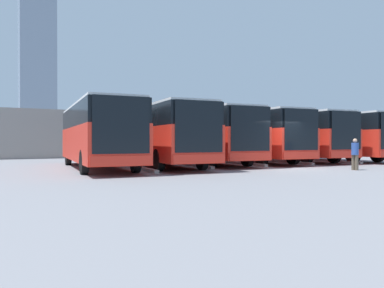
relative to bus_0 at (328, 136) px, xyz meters
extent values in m
plane|color=gray|center=(8.75, 5.33, -1.86)|extent=(600.00, 600.00, 0.00)
cube|color=red|center=(0.00, -0.02, -0.55)|extent=(3.45, 11.38, 1.72)
cube|color=black|center=(0.00, -0.02, 0.84)|extent=(3.39, 11.21, 1.05)
cube|color=silver|center=(0.00, -0.02, 1.42)|extent=(3.31, 10.93, 0.12)
cylinder|color=black|center=(-0.87, 3.54, -1.32)|extent=(0.38, 1.10, 1.08)
cylinder|color=black|center=(1.41, 3.36, -1.32)|extent=(0.38, 1.10, 1.08)
cylinder|color=black|center=(-1.41, -3.40, -1.32)|extent=(0.38, 1.10, 1.08)
cylinder|color=black|center=(0.87, -3.57, -1.32)|extent=(0.38, 1.10, 1.08)
cube|color=#B2B2AD|center=(1.75, 1.66, -1.79)|extent=(0.68, 5.63, 0.15)
cube|color=red|center=(3.50, -0.68, -0.55)|extent=(3.45, 11.38, 1.72)
cube|color=black|center=(3.50, -0.68, 0.84)|extent=(3.39, 11.21, 1.05)
cube|color=black|center=(3.93, 4.93, 0.23)|extent=(2.27, 0.22, 2.28)
cube|color=red|center=(3.93, 4.93, -1.19)|extent=(2.45, 0.25, 0.40)
cube|color=silver|center=(3.50, -0.68, 1.42)|extent=(3.31, 10.93, 0.12)
cylinder|color=black|center=(2.63, 2.88, -1.32)|extent=(0.38, 1.10, 1.08)
cylinder|color=black|center=(4.91, 2.70, -1.32)|extent=(0.38, 1.10, 1.08)
cylinder|color=black|center=(2.09, -4.06, -1.32)|extent=(0.38, 1.10, 1.08)
cylinder|color=black|center=(4.37, -4.23, -1.32)|extent=(0.38, 1.10, 1.08)
cube|color=#B2B2AD|center=(5.25, 1.00, -1.79)|extent=(0.68, 5.63, 0.15)
cube|color=red|center=(7.00, -0.75, -0.55)|extent=(3.45, 11.38, 1.72)
cube|color=black|center=(7.00, -0.75, 0.84)|extent=(3.39, 11.21, 1.05)
cube|color=black|center=(7.43, 4.85, 0.23)|extent=(2.27, 0.22, 2.28)
cube|color=red|center=(7.43, 4.86, -1.19)|extent=(2.45, 0.25, 0.40)
cube|color=silver|center=(7.00, -0.75, 1.42)|extent=(3.31, 10.93, 0.12)
cylinder|color=black|center=(6.13, 2.80, -1.32)|extent=(0.38, 1.10, 1.08)
cylinder|color=black|center=(8.40, 2.62, -1.32)|extent=(0.38, 1.10, 1.08)
cylinder|color=black|center=(5.59, -4.13, -1.32)|extent=(0.38, 1.10, 1.08)
cylinder|color=black|center=(7.87, -4.31, -1.32)|extent=(0.38, 1.10, 1.08)
cube|color=#B2B2AD|center=(8.75, 0.93, -1.79)|extent=(0.68, 5.63, 0.15)
cube|color=red|center=(10.50, -0.70, -0.55)|extent=(3.45, 11.38, 1.72)
cube|color=black|center=(10.50, -0.70, 0.84)|extent=(3.39, 11.21, 1.05)
cube|color=black|center=(10.93, 4.90, 0.23)|extent=(2.27, 0.22, 2.28)
cube|color=red|center=(10.93, 4.91, -1.19)|extent=(2.45, 0.25, 0.40)
cube|color=silver|center=(10.50, -0.70, 1.42)|extent=(3.31, 10.93, 0.12)
cylinder|color=black|center=(9.63, 2.85, -1.32)|extent=(0.38, 1.10, 1.08)
cylinder|color=black|center=(11.90, 2.67, -1.32)|extent=(0.38, 1.10, 1.08)
cylinder|color=black|center=(9.09, -4.08, -1.32)|extent=(0.38, 1.10, 1.08)
cylinder|color=black|center=(11.37, -4.26, -1.32)|extent=(0.38, 1.10, 1.08)
cube|color=#B2B2AD|center=(12.24, 0.98, -1.79)|extent=(0.68, 5.63, 0.15)
cube|color=red|center=(13.99, 0.26, -0.55)|extent=(3.45, 11.38, 1.72)
cube|color=black|center=(13.99, 0.26, 0.84)|extent=(3.39, 11.21, 1.05)
cube|color=black|center=(14.43, 5.87, 0.23)|extent=(2.27, 0.22, 2.28)
cube|color=red|center=(14.43, 5.87, -1.19)|extent=(2.45, 0.25, 0.40)
cube|color=silver|center=(13.99, 0.26, 1.42)|extent=(3.31, 10.93, 0.12)
cylinder|color=black|center=(13.12, 3.81, -1.32)|extent=(0.38, 1.10, 1.08)
cylinder|color=black|center=(15.40, 3.64, -1.32)|extent=(0.38, 1.10, 1.08)
cylinder|color=black|center=(12.59, -3.12, -1.32)|extent=(0.38, 1.10, 1.08)
cylinder|color=black|center=(14.86, -3.30, -1.32)|extent=(0.38, 1.10, 1.08)
cube|color=#B2B2AD|center=(15.74, 1.94, -1.79)|extent=(0.68, 5.63, 0.15)
cube|color=red|center=(17.49, 0.27, -0.55)|extent=(3.45, 11.38, 1.72)
cube|color=black|center=(17.49, 0.27, 0.84)|extent=(3.39, 11.21, 1.05)
cube|color=black|center=(17.93, 5.87, 0.23)|extent=(2.27, 0.22, 2.28)
cube|color=red|center=(17.93, 5.88, -1.19)|extent=(2.45, 0.25, 0.40)
cube|color=silver|center=(17.49, 0.27, 1.42)|extent=(3.31, 10.93, 0.12)
cylinder|color=black|center=(16.62, 3.82, -1.32)|extent=(0.38, 1.10, 1.08)
cylinder|color=black|center=(18.90, 3.65, -1.32)|extent=(0.38, 1.10, 1.08)
cylinder|color=black|center=(16.09, -3.11, -1.32)|extent=(0.38, 1.10, 1.08)
cylinder|color=black|center=(18.36, -3.29, -1.32)|extent=(0.38, 1.10, 1.08)
cylinder|color=brown|center=(6.46, 7.42, -1.48)|extent=(0.18, 0.18, 0.76)
cylinder|color=brown|center=(6.46, 7.61, -1.48)|extent=(0.18, 0.18, 0.76)
cylinder|color=#2D4C99|center=(6.46, 7.51, -0.80)|extent=(0.36, 0.36, 0.60)
sphere|color=tan|center=(6.46, 7.51, -0.39)|extent=(0.21, 0.21, 0.21)
cube|color=gray|center=(8.75, -18.40, 0.19)|extent=(32.43, 11.32, 4.10)
cube|color=silver|center=(8.75, -25.56, 1.99)|extent=(32.43, 3.00, 0.24)
cylinder|color=slate|center=(-2.61, -26.66, 0.07)|extent=(0.20, 0.20, 3.85)
cylinder|color=slate|center=(20.10, -26.66, 0.07)|extent=(0.20, 0.20, 3.85)
cube|color=#7F8EA3|center=(4.38, -162.18, 31.36)|extent=(15.11, 15.11, 66.45)
camera|label=1|loc=(22.40, 20.09, -0.42)|focal=35.00mm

